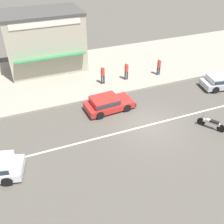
{
  "coord_description": "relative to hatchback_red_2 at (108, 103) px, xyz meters",
  "views": [
    {
      "loc": [
        -7.79,
        -12.47,
        11.13
      ],
      "look_at": [
        -2.24,
        1.37,
        0.8
      ],
      "focal_mm": 42.0,
      "sensor_mm": 36.0,
      "label": 1
    }
  ],
  "objects": [
    {
      "name": "hatchback_silver_3",
      "position": [
        10.31,
        -0.42,
        -0.0
      ],
      "size": [
        3.95,
        2.23,
        1.1
      ],
      "color": "#B7BABF",
      "rests_on": "ground"
    },
    {
      "name": "lane_centre_stripe",
      "position": [
        2.0,
        -2.86,
        -0.59
      ],
      "size": [
        50.4,
        0.14,
        0.01
      ],
      "primitive_type": "cube",
      "color": "silver",
      "rests_on": "ground"
    },
    {
      "name": "kerb_strip",
      "position": [
        2.0,
        6.72,
        -0.51
      ],
      "size": [
        68.0,
        10.0,
        0.15
      ],
      "primitive_type": "cube",
      "color": "#9E9384",
      "rests_on": "ground"
    },
    {
      "name": "shopfront_mid_block",
      "position": [
        -2.8,
        8.8,
        2.23
      ],
      "size": [
        6.96,
        5.24,
        5.32
      ],
      "color": "#B2A893",
      "rests_on": "kerb_strip"
    },
    {
      "name": "pedestrian_near_clock",
      "position": [
        3.21,
        3.7,
        0.52
      ],
      "size": [
        0.34,
        0.34,
        1.65
      ],
      "color": "#333338",
      "rests_on": "kerb_strip"
    },
    {
      "name": "ground_plane",
      "position": [
        2.0,
        -2.86,
        -0.59
      ],
      "size": [
        160.0,
        160.0,
        0.0
      ],
      "primitive_type": "plane",
      "color": "#544F47"
    },
    {
      "name": "pedestrian_mid_kerb",
      "position": [
        1.0,
        3.74,
        0.54
      ],
      "size": [
        0.34,
        0.34,
        1.68
      ],
      "color": "#333338",
      "rests_on": "kerb_strip"
    },
    {
      "name": "hatchback_red_2",
      "position": [
        0.0,
        0.0,
        0.0
      ],
      "size": [
        3.75,
        2.02,
        1.1
      ],
      "color": "red",
      "rests_on": "ground"
    },
    {
      "name": "motorcycle_0",
      "position": [
        5.7,
        -4.71,
        -0.17
      ],
      "size": [
        1.17,
        1.65,
        0.8
      ],
      "color": "black",
      "rests_on": "ground"
    },
    {
      "name": "pedestrian_far_end",
      "position": [
        6.35,
        3.46,
        0.48
      ],
      "size": [
        0.34,
        0.34,
        1.59
      ],
      "color": "#333338",
      "rests_on": "kerb_strip"
    }
  ]
}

